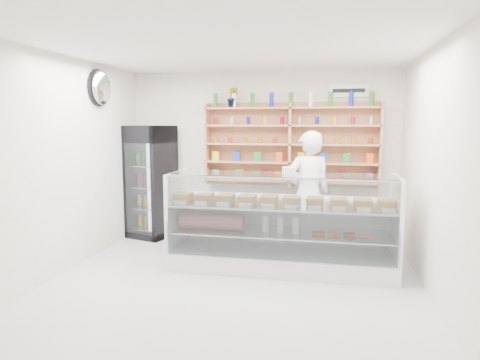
# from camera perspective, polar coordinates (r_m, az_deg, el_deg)

# --- Properties ---
(room) EXTENTS (5.00, 5.00, 5.00)m
(room) POSITION_cam_1_polar(r_m,az_deg,el_deg) (4.79, -1.65, 1.19)
(room) COLOR #AFB0B4
(room) RESTS_ON ground
(display_counter) EXTENTS (2.94, 0.88, 1.28)m
(display_counter) POSITION_cam_1_polar(r_m,az_deg,el_deg) (5.78, 5.46, -8.32)
(display_counter) COLOR white
(display_counter) RESTS_ON floor
(shop_worker) EXTENTS (0.78, 0.64, 1.83)m
(shop_worker) POSITION_cam_1_polar(r_m,az_deg,el_deg) (6.31, 9.08, -1.82)
(shop_worker) COLOR silver
(shop_worker) RESTS_ON floor
(drinks_cooler) EXTENTS (0.84, 0.83, 1.90)m
(drinks_cooler) POSITION_cam_1_polar(r_m,az_deg,el_deg) (7.44, -11.81, -0.18)
(drinks_cooler) COLOR black
(drinks_cooler) RESTS_ON floor
(wall_shelving) EXTENTS (2.84, 0.28, 1.33)m
(wall_shelving) POSITION_cam_1_polar(r_m,az_deg,el_deg) (7.01, 6.73, 4.72)
(wall_shelving) COLOR tan
(wall_shelving) RESTS_ON back_wall
(potted_plant) EXTENTS (0.19, 0.16, 0.33)m
(potted_plant) POSITION_cam_1_polar(r_m,az_deg,el_deg) (7.16, -0.99, 10.95)
(potted_plant) COLOR #1E6626
(potted_plant) RESTS_ON wall_shelving
(security_mirror) EXTENTS (0.15, 0.50, 0.50)m
(security_mirror) POSITION_cam_1_polar(r_m,az_deg,el_deg) (6.70, -17.96, 11.61)
(security_mirror) COLOR silver
(security_mirror) RESTS_ON left_wall
(wall_sign) EXTENTS (0.62, 0.03, 0.20)m
(wall_sign) POSITION_cam_1_polar(r_m,az_deg,el_deg) (7.13, 14.29, 11.47)
(wall_sign) COLOR white
(wall_sign) RESTS_ON back_wall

